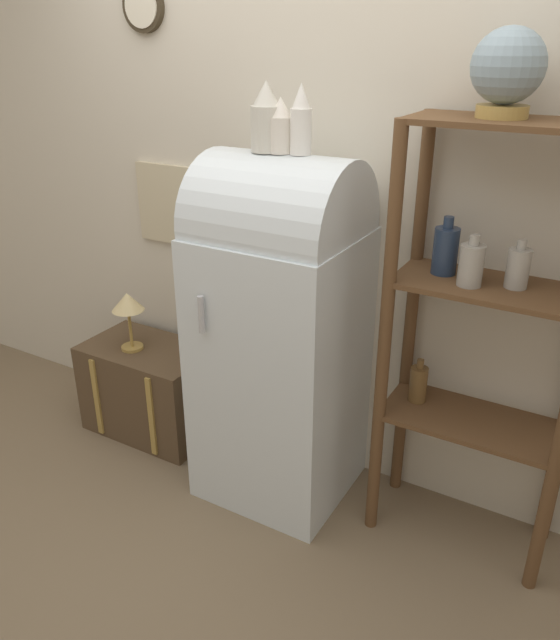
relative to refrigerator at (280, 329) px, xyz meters
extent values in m
plane|color=#7A664C|center=(0.00, -0.26, -0.80)|extent=(12.00, 12.00, 0.00)
cube|color=beige|center=(0.00, 0.32, 0.55)|extent=(7.00, 0.05, 2.70)
cylinder|color=#382D1E|center=(-0.85, 0.28, 1.24)|extent=(0.22, 0.03, 0.22)
cylinder|color=beige|center=(-0.85, 0.26, 1.24)|extent=(0.18, 0.01, 0.18)
cube|color=#C6B793|center=(-0.74, 0.28, 0.37)|extent=(0.47, 0.02, 0.39)
cube|color=silver|center=(0.00, 0.00, -0.19)|extent=(0.62, 0.58, 1.21)
cylinder|color=silver|center=(0.00, 0.00, 0.45)|extent=(0.61, 0.55, 0.55)
cylinder|color=#B7B7BC|center=(-0.17, -0.31, 0.15)|extent=(0.02, 0.02, 0.15)
cube|color=brown|center=(-0.81, 0.05, -0.56)|extent=(0.66, 0.41, 0.48)
cube|color=#AD8942|center=(-0.99, -0.16, -0.56)|extent=(0.03, 0.01, 0.43)
cube|color=#AD8942|center=(-0.63, -0.16, -0.56)|extent=(0.03, 0.01, 0.43)
cylinder|color=brown|center=(0.48, -0.05, 0.04)|extent=(0.05, 0.05, 1.68)
cylinder|color=brown|center=(0.48, 0.25, 0.04)|extent=(0.05, 0.05, 1.68)
cube|color=brown|center=(0.81, 0.10, -0.25)|extent=(0.68, 0.33, 0.02)
cube|color=brown|center=(0.81, 0.10, 0.31)|extent=(0.68, 0.33, 0.02)
cube|color=brown|center=(0.81, 0.10, 0.88)|extent=(0.68, 0.33, 0.02)
cylinder|color=#9E998E|center=(0.74, 0.05, 0.40)|extent=(0.09, 0.09, 0.15)
cylinder|color=#9E998E|center=(0.74, 0.05, 0.49)|extent=(0.03, 0.03, 0.04)
cylinder|color=#23334C|center=(0.62, 0.13, 0.41)|extent=(0.09, 0.09, 0.17)
cylinder|color=#23334C|center=(0.62, 0.13, 0.52)|extent=(0.04, 0.04, 0.04)
cylinder|color=brown|center=(0.58, 0.12, -0.16)|extent=(0.07, 0.07, 0.15)
cylinder|color=brown|center=(0.58, 0.12, -0.07)|extent=(0.03, 0.03, 0.04)
cylinder|color=#9E998E|center=(0.88, 0.11, 0.39)|extent=(0.08, 0.08, 0.14)
cylinder|color=#9E998E|center=(0.88, 0.11, 0.48)|extent=(0.03, 0.03, 0.03)
cylinder|color=#AD8942|center=(0.76, 0.11, 0.91)|extent=(0.16, 0.16, 0.04)
sphere|color=#7F939E|center=(0.76, 0.11, 1.04)|extent=(0.23, 0.23, 0.23)
cylinder|color=beige|center=(-0.06, 0.00, 0.81)|extent=(0.12, 0.12, 0.17)
cone|color=beige|center=(-0.06, 0.00, 0.94)|extent=(0.10, 0.10, 0.09)
cylinder|color=silver|center=(0.00, 0.00, 0.79)|extent=(0.09, 0.09, 0.13)
cone|color=silver|center=(0.00, 0.00, 0.89)|extent=(0.08, 0.08, 0.07)
cylinder|color=white|center=(0.08, 0.01, 0.81)|extent=(0.08, 0.08, 0.16)
cone|color=white|center=(0.08, 0.01, 0.93)|extent=(0.07, 0.07, 0.09)
cylinder|color=#AD8942|center=(-0.87, 0.00, -0.31)|extent=(0.11, 0.11, 0.02)
cylinder|color=#AD8942|center=(-0.87, 0.00, -0.20)|extent=(0.02, 0.02, 0.20)
cone|color=#DBC184|center=(-0.87, 0.00, -0.06)|extent=(0.16, 0.16, 0.09)
camera|label=1|loc=(1.19, -2.06, 1.12)|focal=35.00mm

